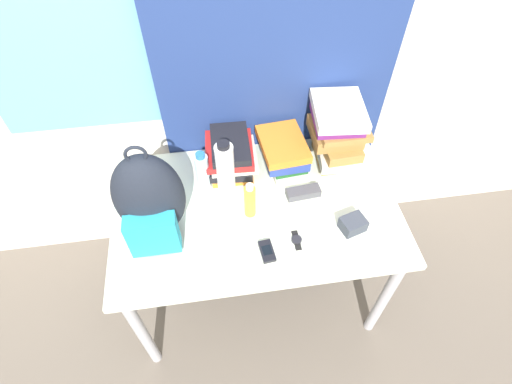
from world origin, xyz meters
TOP-DOWN VIEW (x-y plane):
  - ground_plane at (0.00, 0.00)m, footprint 12.00×12.00m
  - wall_back at (-0.00, 0.86)m, footprint 6.00×0.06m
  - curtain_blue at (0.15, 0.80)m, footprint 1.05×0.04m
  - desk at (0.00, 0.39)m, footprint 1.23×0.77m
  - backpack at (-0.41, 0.32)m, footprint 0.27×0.25m
  - book_stack_left at (-0.08, 0.63)m, footprint 0.24×0.26m
  - book_stack_center at (0.16, 0.62)m, footprint 0.22×0.28m
  - book_stack_right at (0.40, 0.62)m, footprint 0.25×0.29m
  - water_bottle at (-0.21, 0.54)m, footprint 0.06×0.06m
  - sports_bottle at (-0.11, 0.51)m, footprint 0.08×0.08m
  - sunscreen_bottle at (-0.03, 0.36)m, footprint 0.05×0.05m
  - cell_phone at (0.01, 0.15)m, footprint 0.06×0.10m
  - sunglasses_case at (0.22, 0.42)m, footprint 0.15×0.07m
  - camera_pouch at (0.38, 0.22)m, footprint 0.12×0.10m
  - wristwatch at (0.14, 0.19)m, footprint 0.04×0.09m

SIDE VIEW (x-z plane):
  - ground_plane at x=0.00m, z-range 0.00..0.00m
  - desk at x=0.00m, z-range 0.28..1.01m
  - wristwatch at x=0.14m, z-range 0.73..0.74m
  - cell_phone at x=0.01m, z-range 0.73..0.75m
  - sunglasses_case at x=0.22m, z-range 0.73..0.77m
  - camera_pouch at x=0.38m, z-range 0.73..0.79m
  - book_stack_center at x=0.16m, z-range 0.74..0.89m
  - sunscreen_bottle at x=-0.03m, z-range 0.73..0.91m
  - book_stack_left at x=-0.08m, z-range 0.73..0.90m
  - water_bottle at x=-0.21m, z-range 0.73..0.93m
  - sports_bottle at x=-0.11m, z-range 0.73..1.00m
  - book_stack_right at x=0.40m, z-range 0.74..1.05m
  - backpack at x=-0.41m, z-range 0.70..1.17m
  - curtain_blue at x=0.15m, z-range 0.00..2.50m
  - wall_back at x=0.00m, z-range 0.00..2.50m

